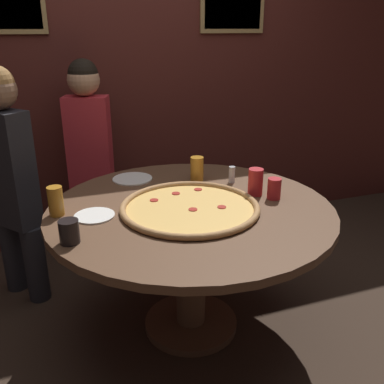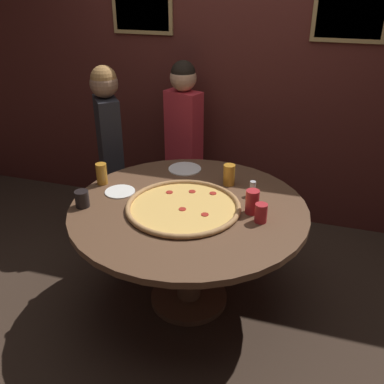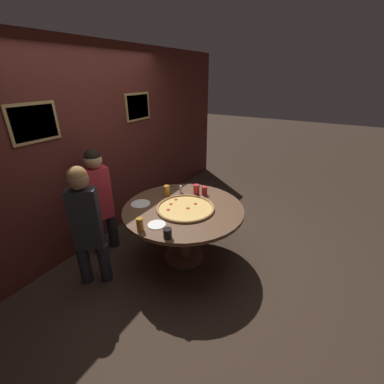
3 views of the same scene
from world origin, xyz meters
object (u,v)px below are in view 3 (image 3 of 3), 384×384
Objects in this scene: drink_cup_near_right at (168,233)px; drink_cup_far_right at (140,224)px; drink_cup_near_left at (196,190)px; white_plate_near_front at (141,204)px; condiment_shaker at (181,189)px; giant_pizza at (186,208)px; diner_far_left at (86,221)px; white_plate_left_side at (157,225)px; diner_centre_back at (99,196)px; drink_cup_by_shaker at (205,191)px; dining_table at (184,218)px; drink_cup_beside_pizza at (167,191)px.

drink_cup_far_right reaches higher than drink_cup_near_right.
drink_cup_near_right is at bearing -167.10° from drink_cup_near_left.
condiment_shaker reaches higher than white_plate_near_front.
diner_far_left is at bearing 140.14° from giant_pizza.
condiment_shaker is at bearing 7.66° from drink_cup_far_right.
drink_cup_near_left is 0.10× the size of diner_far_left.
drink_cup_near_left is 1.40m from diner_far_left.
white_plate_left_side is (-0.29, -0.47, 0.00)m from white_plate_near_front.
drink_cup_near_right is (-1.00, -0.23, -0.02)m from drink_cup_near_left.
drink_cup_far_right is (-1.03, 0.09, -0.00)m from drink_cup_near_left.
drink_cup_near_right is at bearing -121.12° from white_plate_near_front.
drink_cup_far_right is 0.60m from white_plate_near_front.
giant_pizza is 3.58× the size of white_plate_left_side.
drink_cup_far_right is at bearing 175.10° from drink_cup_near_left.
diner_centre_back is (0.24, 1.22, 0.01)m from drink_cup_near_right.
giant_pizza is at bearing -72.79° from white_plate_near_front.
drink_cup_by_shaker is (0.07, -0.09, -0.02)m from drink_cup_near_left.
giant_pizza reaches higher than dining_table.
white_plate_near_front is (0.46, 0.39, -0.07)m from drink_cup_far_right.
white_plate_near_front is 0.55m from diner_centre_back.
giant_pizza is 4.84× the size of drink_cup_far_right.
drink_cup_beside_pizza is at bearing 26.28° from white_plate_left_side.
diner_far_left is (-1.25, 0.63, -0.01)m from drink_cup_near_left.
diner_centre_back reaches higher than giant_pizza.
diner_centre_back is at bearing 108.06° from giant_pizza.
white_plate_near_front is (0.42, 0.70, -0.05)m from drink_cup_near_right.
white_plate_near_front is at bearing 58.11° from white_plate_left_side.
drink_cup_by_shaker reaches higher than condiment_shaker.
drink_cup_by_shaker is (0.45, -0.05, 0.20)m from dining_table.
drink_cup_beside_pizza is at bearing -143.88° from diner_far_left.
white_plate_left_side is (-0.65, -0.32, -0.07)m from drink_cup_beside_pizza.
drink_cup_near_right is 0.32m from drink_cup_far_right.
white_plate_near_front is 0.17× the size of diner_centre_back.
drink_cup_beside_pizza is (-0.21, 0.33, -0.00)m from drink_cup_near_left.
giant_pizza is at bearing -167.34° from diner_far_left.
drink_cup_near_left is at bearing 10.38° from giant_pizza.
drink_cup_near_left is 0.23m from condiment_shaker.
condiment_shaker is at bearing 99.20° from drink_cup_near_left.
drink_cup_by_shaker is at bearing 146.81° from diner_centre_back.
condiment_shaker is at bearing 14.49° from white_plate_left_side.
diner_centre_back is at bearing 83.60° from white_plate_left_side.
condiment_shaker is 1.28m from diner_far_left.
drink_cup_far_right is at bearing 164.48° from diner_far_left.
diner_centre_back is (-0.72, 0.77, 0.01)m from condiment_shaker.
white_plate_left_side is at bearing 103.34° from diner_centre_back.
diner_centre_back is (0.28, 0.91, -0.01)m from drink_cup_far_right.
diner_far_left is at bearing 166.79° from white_plate_near_front.
condiment_shaker is at bearing 152.46° from diner_centre_back.
diner_centre_back is at bearing 128.83° from drink_cup_beside_pizza.
drink_cup_by_shaker is at bearing -156.14° from diner_far_left.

